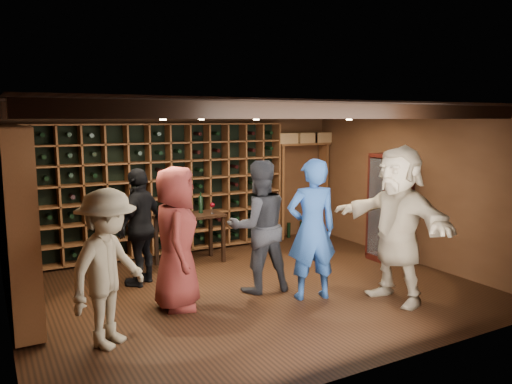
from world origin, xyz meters
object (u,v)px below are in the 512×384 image
display_cabinet (390,209)px  tasting_table (190,220)px  guest_beige (398,224)px  guest_woman_black (141,227)px  man_grey_suit (259,226)px  guest_red_floral (176,238)px  guest_khaki (108,268)px  man_blue_shirt (312,229)px

display_cabinet → tasting_table: bearing=155.2°
guest_beige → guest_woman_black: bearing=-134.4°
display_cabinet → guest_beige: bearing=-130.9°
guest_woman_black → tasting_table: (0.97, 0.61, -0.11)m
guest_beige → man_grey_suit: bearing=-135.6°
guest_beige → display_cabinet: bearing=134.3°
guest_red_floral → guest_khaki: 1.17m
man_blue_shirt → guest_beige: guest_beige is taller
man_grey_suit → guest_red_floral: 1.20m
man_blue_shirt → guest_woman_black: (-1.79, 1.63, -0.09)m
display_cabinet → guest_beige: size_ratio=0.87×
guest_woman_black → tasting_table: bearing=171.3°
guest_beige → man_blue_shirt: bearing=-128.3°
display_cabinet → guest_red_floral: 3.85m
guest_khaki → display_cabinet: bearing=-28.5°
guest_woman_black → guest_beige: guest_beige is taller
guest_woman_black → guest_khaki: bearing=23.7°
guest_woman_black → tasting_table: guest_woman_black is taller
guest_red_floral → guest_woman_black: guest_red_floral is taller
guest_woman_black → display_cabinet: bearing=128.2°
display_cabinet → guest_woman_black: 4.03m
man_grey_suit → tasting_table: size_ratio=1.62×
man_blue_shirt → guest_red_floral: size_ratio=1.04×
man_blue_shirt → guest_beige: (0.91, -0.60, 0.09)m
guest_woman_black → guest_red_floral: bearing=55.9°
display_cabinet → man_grey_suit: size_ratio=0.97×
guest_khaki → guest_beige: bearing=-47.7°
tasting_table → man_blue_shirt: bearing=-74.1°
man_blue_shirt → tasting_table: bearing=-55.8°
man_blue_shirt → guest_khaki: bearing=17.1°
display_cabinet → guest_beige: 1.94m
display_cabinet → guest_woman_black: (-3.96, 0.77, -0.02)m
guest_khaki → guest_beige: (3.54, -0.47, 0.18)m
man_grey_suit → guest_beige: bearing=146.5°
guest_red_floral → man_grey_suit: bearing=-67.6°
man_grey_suit → guest_beige: 1.82m
man_grey_suit → tasting_table: bearing=-70.6°
display_cabinet → guest_khaki: size_ratio=1.06×
man_blue_shirt → guest_red_floral: 1.74m
guest_khaki → guest_red_floral: bearing=-6.0°
display_cabinet → man_blue_shirt: size_ratio=0.95×
guest_khaki → guest_beige: guest_beige is taller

